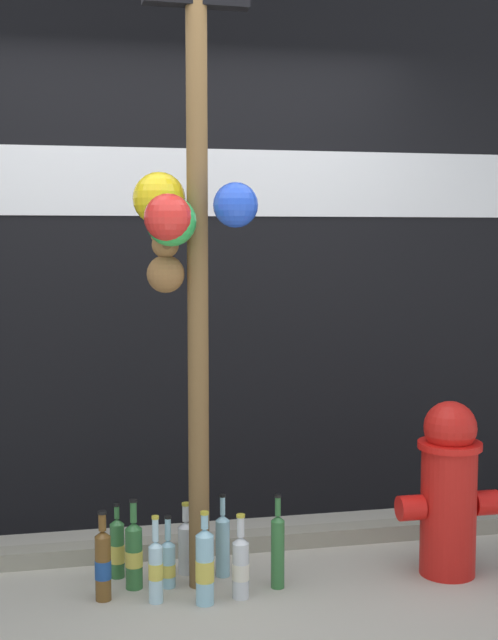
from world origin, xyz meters
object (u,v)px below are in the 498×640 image
object	(u,v)px
memorial_post	(184,191)
fire_hydrant	(449,488)
bottle_3	(168,562)
bottle_7	(117,548)
bottle_0	(241,566)
bottle_8	(223,544)
bottle_9	(134,554)
bottle_5	(156,569)
bottle_4	(186,545)
bottle_6	(205,566)
bottle_1	(278,549)
bottle_2	(103,564)

from	to	relation	value
memorial_post	fire_hydrant	bearing A→B (deg)	-4.38
bottle_3	bottle_7	distance (m)	0.26
bottle_0	bottle_8	world-z (taller)	bottle_8
fire_hydrant	bottle_8	bearing A→B (deg)	169.43
bottle_0	bottle_9	xyz separation A→B (m)	(-0.43, 0.20, 0.01)
bottle_5	bottle_7	world-z (taller)	bottle_5
bottle_5	bottle_4	bearing A→B (deg)	59.73
bottle_4	bottle_6	xyz separation A→B (m)	(0.03, -0.34, 0.03)
bottle_0	bottle_1	xyz separation A→B (m)	(0.18, 0.07, 0.03)
bottle_7	fire_hydrant	bearing A→B (deg)	-10.44
bottle_9	bottle_0	bearing A→B (deg)	-24.37
bottle_1	bottle_2	world-z (taller)	bottle_1
bottle_2	bottle_0	bearing A→B (deg)	-9.88
fire_hydrant	bottle_3	distance (m)	1.29
memorial_post	bottle_7	bearing A→B (deg)	147.89
memorial_post	bottle_1	world-z (taller)	memorial_post
bottle_0	bottle_9	size ratio (longest dim) A/B	0.92
bottle_4	bottle_9	size ratio (longest dim) A/B	0.83
bottle_3	fire_hydrant	bearing A→B (deg)	-5.19
bottle_8	bottle_9	world-z (taller)	bottle_9
bottle_2	bottle_6	world-z (taller)	bottle_6
bottle_5	bottle_8	size ratio (longest dim) A/B	0.98
bottle_1	bottle_9	xyz separation A→B (m)	(-0.61, 0.12, -0.02)
fire_hydrant	bottle_8	xyz separation A→B (m)	(-1.00, 0.19, -0.25)
fire_hydrant	bottle_9	distance (m)	1.42
bottle_0	bottle_1	distance (m)	0.19
bottle_5	bottle_3	bearing A→B (deg)	64.96
memorial_post	bottle_3	bearing A→B (deg)	162.69
bottle_0	bottle_9	world-z (taller)	bottle_9
memorial_post	bottle_9	distance (m)	1.57
bottle_4	bottle_7	distance (m)	0.31
bottle_4	bottle_7	xyz separation A→B (m)	(-0.31, 0.02, 0.00)
bottle_1	bottle_3	distance (m)	0.48
bottle_8	bottle_2	bearing A→B (deg)	-164.26
bottle_0	bottle_5	bearing A→B (deg)	175.07
bottle_6	bottle_7	xyz separation A→B (m)	(-0.34, 0.36, -0.03)
bottle_5	bottle_0	bearing A→B (deg)	-4.93
bottle_3	bottle_8	size ratio (longest dim) A/B	0.85
memorial_post	bottle_9	xyz separation A→B (m)	(-0.22, 0.04, -1.55)
fire_hydrant	bottle_1	distance (m)	0.82
bottle_6	bottle_9	distance (m)	0.36
bottle_3	bottle_4	distance (m)	0.17
bottle_2	bottle_8	xyz separation A→B (m)	(0.54, 0.15, -0.01)
bottle_5	bottle_6	distance (m)	0.21
bottle_3	bottle_7	world-z (taller)	bottle_7
bottle_1	bottle_6	world-z (taller)	bottle_1
bottle_8	memorial_post	bearing A→B (deg)	-151.70
bottle_7	bottle_8	size ratio (longest dim) A/B	0.90
memorial_post	bottle_6	size ratio (longest dim) A/B	7.16
bottle_7	bottle_9	distance (m)	0.15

